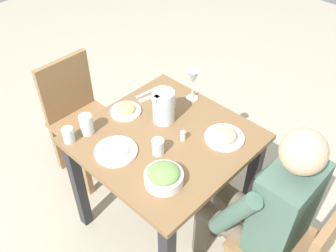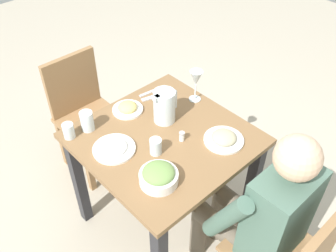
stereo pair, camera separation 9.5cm
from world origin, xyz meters
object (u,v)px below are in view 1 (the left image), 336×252
(water_pitcher, at_px, (164,106))
(diner_near, at_px, (265,205))
(plate_fries, at_px, (126,110))
(water_glass_far_left, at_px, (158,147))
(water_glass_by_pitcher, at_px, (68,135))
(wine_glass, at_px, (193,79))
(plate_yoghurt, at_px, (116,150))
(salad_bowl, at_px, (164,176))
(chair_near, at_px, (296,248))
(water_glass_near_right, at_px, (86,124))
(salt_shaker, at_px, (183,136))
(dining_table, at_px, (165,155))
(plate_beans, at_px, (225,136))
(chair_far, at_px, (78,113))

(water_pitcher, bearing_deg, diner_near, -91.21)
(plate_fries, bearing_deg, water_glass_far_left, -105.94)
(water_glass_by_pitcher, bearing_deg, wine_glass, -17.10)
(plate_yoghurt, bearing_deg, wine_glass, 1.55)
(salad_bowl, relative_size, water_glass_by_pitcher, 2.14)
(diner_near, xyz_separation_m, water_glass_far_left, (-0.19, 0.53, 0.17))
(chair_near, distance_m, water_glass_near_right, 1.21)
(water_glass_near_right, xyz_separation_m, salt_shaker, (0.31, -0.40, -0.03))
(salad_bowl, xyz_separation_m, water_glass_far_left, (0.12, 0.15, 0.00))
(dining_table, xyz_separation_m, salt_shaker, (0.05, -0.08, 0.17))
(salad_bowl, xyz_separation_m, plate_fries, (0.22, 0.51, -0.02))
(water_glass_by_pitcher, distance_m, salt_shaker, 0.59)
(plate_fries, xyz_separation_m, plate_yoghurt, (-0.25, -0.20, -0.00))
(water_glass_by_pitcher, bearing_deg, salt_shaker, -45.17)
(plate_beans, distance_m, salt_shaker, 0.22)
(water_pitcher, xyz_separation_m, plate_beans, (0.11, -0.33, -0.08))
(chair_far, relative_size, water_glass_by_pitcher, 9.94)
(water_glass_by_pitcher, relative_size, wine_glass, 0.44)
(plate_fries, distance_m, wine_glass, 0.42)
(dining_table, bearing_deg, diner_near, -82.39)
(water_pitcher, xyz_separation_m, salad_bowl, (-0.32, -0.31, -0.05))
(plate_yoghurt, height_order, water_glass_by_pitcher, water_glass_by_pitcher)
(chair_near, bearing_deg, wine_glass, 73.38)
(chair_far, height_order, water_glass_far_left, chair_far)
(water_glass_far_left, bearing_deg, salt_shaker, -8.61)
(plate_beans, xyz_separation_m, plate_fries, (-0.21, 0.54, 0.00))
(chair_far, bearing_deg, chair_near, -86.06)
(plate_yoghurt, distance_m, water_glass_near_right, 0.23)
(chair_far, height_order, salad_bowl, chair_far)
(water_glass_near_right, distance_m, wine_glass, 0.65)
(chair_near, relative_size, plate_yoghurt, 3.89)
(chair_near, height_order, salad_bowl, chair_near)
(chair_near, xyz_separation_m, water_glass_by_pitcher, (-0.44, 1.13, 0.31))
(water_pitcher, xyz_separation_m, wine_glass, (0.26, 0.02, 0.05))
(diner_near, bearing_deg, water_glass_far_left, 109.56)
(water_pitcher, bearing_deg, chair_far, 100.12)
(water_glass_by_pitcher, distance_m, wine_glass, 0.76)
(plate_fries, bearing_deg, chair_far, 92.74)
(chair_near, height_order, plate_fries, chair_near)
(chair_near, relative_size, water_glass_far_left, 9.79)
(chair_near, relative_size, plate_fries, 4.86)
(dining_table, xyz_separation_m, water_glass_near_right, (-0.26, 0.32, 0.19))
(chair_far, distance_m, water_glass_far_left, 0.91)
(water_pitcher, bearing_deg, salt_shaker, -103.64)
(dining_table, height_order, plate_beans, plate_beans)
(water_glass_far_left, height_order, wine_glass, wine_glass)
(dining_table, height_order, water_glass_near_right, water_glass_near_right)
(chair_near, height_order, salt_shaker, chair_near)
(water_glass_near_right, height_order, wine_glass, wine_glass)
(plate_fries, xyz_separation_m, salt_shaker, (0.06, -0.38, 0.01))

